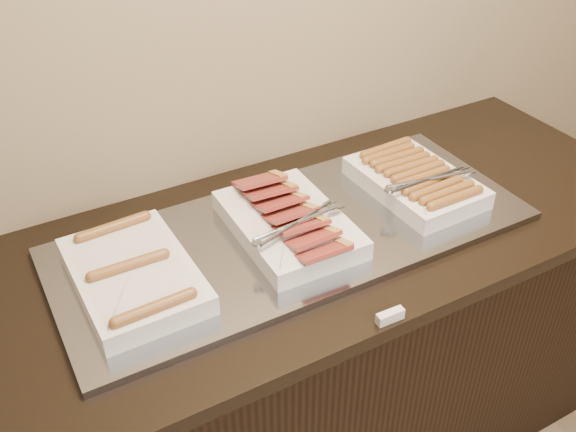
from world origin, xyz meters
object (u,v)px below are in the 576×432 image
object	(u,v)px
warming_tray	(295,233)
dish_right	(416,180)
dish_left	(134,274)
dish_center	(289,223)
counter	(296,357)

from	to	relation	value
warming_tray	dish_right	distance (m)	0.38
dish_left	dish_center	world-z (taller)	dish_center
warming_tray	dish_right	size ratio (longest dim) A/B	3.32
dish_left	warming_tray	bearing A→B (deg)	-0.94
dish_right	dish_left	bearing A→B (deg)	178.09
counter	dish_right	distance (m)	0.62
warming_tray	dish_center	world-z (taller)	dish_center
counter	dish_center	world-z (taller)	dish_center
counter	dish_right	xyz separation A→B (m)	(0.37, -0.00, 0.50)
counter	warming_tray	xyz separation A→B (m)	(-0.01, 0.00, 0.46)
warming_tray	dish_left	bearing A→B (deg)	180.00
counter	dish_center	distance (m)	0.50
dish_right	counter	bearing A→B (deg)	177.78
dish_center	dish_right	distance (m)	0.40
warming_tray	dish_left	xyz separation A→B (m)	(-0.42, 0.00, 0.04)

